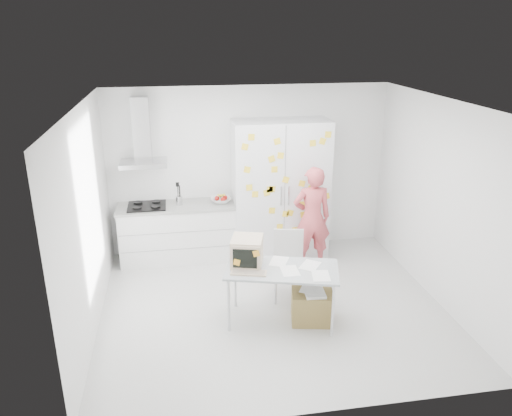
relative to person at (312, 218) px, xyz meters
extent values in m
cube|color=silver|center=(-0.82, -1.10, -0.81)|extent=(4.50, 4.00, 0.02)
cube|color=white|center=(-0.82, 0.90, 0.55)|extent=(4.50, 0.02, 2.70)
cube|color=white|center=(-3.07, -1.10, 0.55)|extent=(0.02, 4.00, 2.70)
cube|color=white|center=(1.43, -1.10, 0.55)|extent=(0.02, 4.00, 2.70)
cube|color=white|center=(-0.82, -1.10, 1.90)|extent=(4.50, 4.00, 0.02)
cube|color=white|center=(-2.02, 0.60, -0.36)|extent=(1.80, 0.60, 0.88)
cube|color=gray|center=(-2.02, 0.30, -0.22)|extent=(1.76, 0.01, 0.01)
cube|color=gray|center=(-2.02, 0.30, -0.50)|extent=(1.76, 0.01, 0.01)
cube|color=#9E9E99|center=(-2.02, 0.60, 0.10)|extent=(1.84, 0.63, 0.04)
cube|color=black|center=(-2.47, 0.60, 0.12)|extent=(0.58, 0.50, 0.03)
cylinder|color=black|center=(-2.61, 0.48, 0.15)|extent=(0.14, 0.14, 0.02)
cylinder|color=black|center=(-2.33, 0.48, 0.15)|extent=(0.14, 0.14, 0.02)
cylinder|color=black|center=(-2.61, 0.72, 0.15)|extent=(0.14, 0.14, 0.02)
cylinder|color=black|center=(-2.33, 0.72, 0.15)|extent=(0.14, 0.14, 0.02)
cylinder|color=silver|center=(-1.97, 0.60, 0.19)|extent=(0.10, 0.10, 0.14)
cylinder|color=black|center=(-1.99, 0.61, 0.29)|extent=(0.01, 0.01, 0.30)
cylinder|color=black|center=(-1.96, 0.59, 0.29)|extent=(0.01, 0.01, 0.30)
cylinder|color=black|center=(-1.97, 0.62, 0.29)|extent=(0.01, 0.01, 0.30)
cube|color=black|center=(-1.99, 0.61, 0.45)|extent=(0.05, 0.01, 0.07)
imported|color=white|center=(-1.32, 0.60, 0.15)|extent=(0.31, 0.31, 0.08)
sphere|color=#B2140F|center=(-1.38, 0.62, 0.18)|extent=(0.08, 0.08, 0.08)
sphere|color=#B2140F|center=(-1.29, 0.55, 0.18)|extent=(0.08, 0.08, 0.08)
sphere|color=#B2140F|center=(-1.25, 0.64, 0.18)|extent=(0.08, 0.08, 0.08)
cylinder|color=yellow|center=(-1.34, 0.62, 0.23)|extent=(0.09, 0.17, 0.10)
cylinder|color=yellow|center=(-1.32, 0.62, 0.23)|extent=(0.04, 0.17, 0.10)
cylinder|color=yellow|center=(-1.29, 0.62, 0.23)|extent=(0.08, 0.17, 0.10)
cube|color=silver|center=(-2.47, 0.65, 0.80)|extent=(0.70, 0.48, 0.07)
cube|color=silver|center=(-2.47, 0.77, 1.30)|extent=(0.26, 0.24, 0.95)
cube|color=silver|center=(-0.37, 0.57, 0.30)|extent=(1.50, 0.65, 2.20)
cube|color=slate|center=(-0.37, 0.25, 0.30)|extent=(0.01, 0.01, 2.16)
cube|color=silver|center=(-0.43, 0.24, 0.30)|extent=(0.02, 0.02, 0.30)
cube|color=silver|center=(-0.31, 0.24, 0.30)|extent=(0.02, 0.02, 0.30)
cube|color=yellow|center=(0.04, 0.24, 1.10)|extent=(0.10, 0.00, 0.10)
cube|color=yellow|center=(0.19, 0.24, 1.12)|extent=(0.12, 0.00, 0.12)
cube|color=yellow|center=(0.29, 0.24, 0.25)|extent=(0.12, 0.00, 0.12)
cube|color=yellow|center=(-0.61, 0.24, 0.41)|extent=(0.10, 0.00, 0.10)
cube|color=yellow|center=(-0.36, 0.24, 0.55)|extent=(0.12, 0.00, 0.12)
cube|color=yellow|center=(0.00, 0.24, 0.05)|extent=(0.12, 0.00, 0.12)
cube|color=yellow|center=(-0.57, 0.24, 0.06)|extent=(0.10, 0.00, 0.10)
cube|color=yellow|center=(-0.50, 0.24, 1.15)|extent=(0.12, 0.00, 0.12)
cube|color=yellow|center=(-0.28, 0.24, 0.01)|extent=(0.12, 0.00, 0.12)
cube|color=yellow|center=(0.03, 0.24, 0.39)|extent=(0.12, 0.00, 0.12)
cube|color=yellow|center=(-0.09, 0.24, 0.14)|extent=(0.10, 0.00, 0.10)
cube|color=yellow|center=(-0.59, 0.24, 0.88)|extent=(0.12, 0.00, 0.12)
cube|color=yellow|center=(-0.83, 0.24, 0.34)|extent=(0.10, 0.00, 0.10)
cube|color=yellow|center=(-0.92, 0.24, 0.46)|extent=(0.10, 0.00, 0.10)
cube|color=yellow|center=(-0.99, 0.24, 1.08)|extent=(0.11, 0.00, 0.11)
cube|color=yellow|center=(-0.44, 0.24, -0.22)|extent=(0.10, 0.00, 0.10)
cube|color=yellow|center=(-0.57, 0.24, 0.41)|extent=(0.11, 0.00, 0.11)
cube|color=yellow|center=(0.16, 0.24, -0.21)|extent=(0.11, 0.00, 0.11)
cube|color=yellow|center=(0.27, 0.24, 1.22)|extent=(0.10, 0.00, 0.10)
cube|color=yellow|center=(-0.54, 0.24, 0.72)|extent=(0.10, 0.00, 0.10)
cube|color=yellow|center=(-0.66, 0.24, 0.36)|extent=(0.11, 0.00, 0.11)
cube|color=yellow|center=(-0.19, 0.24, -0.29)|extent=(0.10, 0.00, 0.10)
cube|color=yellow|center=(-0.89, 0.24, 1.22)|extent=(0.10, 0.00, 0.10)
cube|color=yellow|center=(-0.95, 0.24, 0.74)|extent=(0.12, 0.00, 0.12)
cube|color=yellow|center=(-0.07, 0.24, -0.04)|extent=(0.11, 0.00, 0.11)
cube|color=yellow|center=(-0.45, 0.24, 0.93)|extent=(0.11, 0.00, 0.11)
cube|color=yellow|center=(-0.11, 0.24, 0.48)|extent=(0.11, 0.00, 0.11)
cube|color=yellow|center=(-0.35, 0.24, -0.01)|extent=(0.11, 0.00, 0.11)
imported|color=#CC4F55|center=(0.00, 0.00, 0.00)|extent=(0.59, 0.39, 1.61)
cube|color=#AEB6B9|center=(-0.78, -1.45, -0.08)|extent=(1.51, 1.03, 0.03)
cylinder|color=silver|center=(-1.46, -1.56, -0.45)|extent=(0.04, 0.04, 0.71)
cylinder|color=silver|center=(-0.25, -1.90, -0.45)|extent=(0.04, 0.04, 0.71)
cylinder|color=silver|center=(-1.31, -1.01, -0.45)|extent=(0.04, 0.04, 0.71)
cylinder|color=silver|center=(-0.10, -1.35, -0.45)|extent=(0.04, 0.04, 0.71)
cube|color=beige|center=(-1.19, -1.26, 0.11)|extent=(0.46, 0.48, 0.35)
cube|color=beige|center=(-1.24, -1.46, 0.11)|extent=(0.35, 0.11, 0.31)
cube|color=black|center=(-1.24, -1.47, 0.11)|extent=(0.29, 0.08, 0.25)
cube|color=yellow|center=(-1.34, -1.45, 0.06)|extent=(0.09, 0.03, 0.09)
cube|color=yellow|center=(-1.11, -1.51, 0.19)|extent=(0.09, 0.03, 0.09)
cube|color=beige|center=(-1.21, -1.52, -0.05)|extent=(0.46, 0.26, 0.02)
cube|color=gray|center=(-1.21, -1.52, -0.04)|extent=(0.41, 0.21, 0.01)
cube|color=white|center=(-0.70, -1.53, -0.06)|extent=(0.21, 0.30, 0.00)
cube|color=white|center=(-0.42, -1.43, -0.06)|extent=(0.34, 0.36, 0.00)
cube|color=white|center=(-0.37, -1.72, -0.06)|extent=(0.25, 0.32, 0.00)
cube|color=white|center=(-0.78, -1.25, -0.06)|extent=(0.31, 0.35, 0.00)
cube|color=silver|center=(-0.57, -0.91, -0.35)|extent=(0.50, 0.50, 0.04)
cube|color=silver|center=(-0.53, -0.72, -0.09)|extent=(0.41, 0.10, 0.47)
cylinder|color=silver|center=(-0.77, -1.05, -0.59)|extent=(0.03, 0.03, 0.44)
cylinder|color=silver|center=(-0.43, -1.12, -0.59)|extent=(0.03, 0.03, 0.44)
cylinder|color=silver|center=(-0.71, -0.71, -0.59)|extent=(0.03, 0.03, 0.44)
cylinder|color=silver|center=(-0.37, -0.77, -0.59)|extent=(0.03, 0.03, 0.44)
cube|color=olive|center=(-0.40, -1.51, -0.60)|extent=(0.58, 0.50, 0.41)
cube|color=silver|center=(-0.38, -1.54, -0.38)|extent=(0.27, 0.34, 0.04)
cube|color=silver|center=(-0.42, -1.47, -0.36)|extent=(0.33, 0.37, 0.00)
camera|label=1|loc=(-2.01, -6.83, 2.75)|focal=35.00mm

